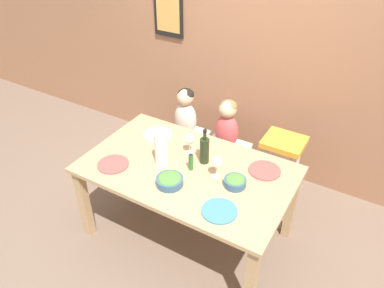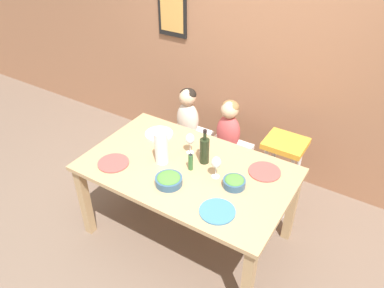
{
  "view_description": "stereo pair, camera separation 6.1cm",
  "coord_description": "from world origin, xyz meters",
  "px_view_note": "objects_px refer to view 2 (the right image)",
  "views": [
    {
      "loc": [
        1.18,
        -1.93,
        2.54
      ],
      "look_at": [
        0.0,
        0.07,
        0.92
      ],
      "focal_mm": 35.0,
      "sensor_mm": 36.0,
      "label": 1
    },
    {
      "loc": [
        1.23,
        -1.9,
        2.54
      ],
      "look_at": [
        0.0,
        0.07,
        0.92
      ],
      "focal_mm": 35.0,
      "sensor_mm": 36.0,
      "label": 2
    }
  ],
  "objects_px": {
    "person_child_center": "(229,124)",
    "dinner_plate_back_left": "(159,134)",
    "dinner_plate_back_right": "(264,172)",
    "wine_glass_far": "(190,139)",
    "paper_towel_roll": "(161,148)",
    "salad_bowl_small": "(234,182)",
    "wine_glass_near": "(216,163)",
    "chair_right_highchair": "(283,157)",
    "chair_far_left": "(188,140)",
    "person_child_left": "(188,111)",
    "chair_far_center": "(227,154)",
    "dinner_plate_front_right": "(217,211)",
    "wine_bottle": "(205,150)",
    "salad_bowl_large": "(169,180)",
    "dinner_plate_front_left": "(113,163)"
  },
  "relations": [
    {
      "from": "person_child_center",
      "to": "dinner_plate_back_left",
      "type": "xyz_separation_m",
      "value": [
        -0.44,
        -0.48,
        0.02
      ]
    },
    {
      "from": "person_child_center",
      "to": "dinner_plate_back_right",
      "type": "distance_m",
      "value": 0.74
    },
    {
      "from": "wine_glass_far",
      "to": "dinner_plate_back_right",
      "type": "height_order",
      "value": "wine_glass_far"
    },
    {
      "from": "paper_towel_roll",
      "to": "salad_bowl_small",
      "type": "relative_size",
      "value": 1.64
    },
    {
      "from": "wine_glass_near",
      "to": "wine_glass_far",
      "type": "xyz_separation_m",
      "value": [
        -0.32,
        0.16,
        0.0
      ]
    },
    {
      "from": "chair_right_highchair",
      "to": "chair_far_left",
      "type": "bearing_deg",
      "value": 180.0
    },
    {
      "from": "person_child_left",
      "to": "salad_bowl_small",
      "type": "xyz_separation_m",
      "value": [
        0.87,
        -0.75,
        0.05
      ]
    },
    {
      "from": "person_child_left",
      "to": "salad_bowl_small",
      "type": "bearing_deg",
      "value": -40.46
    },
    {
      "from": "chair_right_highchair",
      "to": "salad_bowl_small",
      "type": "height_order",
      "value": "salad_bowl_small"
    },
    {
      "from": "chair_far_center",
      "to": "chair_far_left",
      "type": "bearing_deg",
      "value": 180.0
    },
    {
      "from": "wine_glass_near",
      "to": "dinner_plate_front_right",
      "type": "relative_size",
      "value": 0.74
    },
    {
      "from": "wine_bottle",
      "to": "paper_towel_roll",
      "type": "height_order",
      "value": "wine_bottle"
    },
    {
      "from": "person_child_left",
      "to": "wine_glass_near",
      "type": "bearing_deg",
      "value": -45.67
    },
    {
      "from": "chair_right_highchair",
      "to": "wine_glass_near",
      "type": "height_order",
      "value": "wine_glass_near"
    },
    {
      "from": "wine_bottle",
      "to": "salad_bowl_large",
      "type": "distance_m",
      "value": 0.38
    },
    {
      "from": "paper_towel_roll",
      "to": "salad_bowl_large",
      "type": "xyz_separation_m",
      "value": [
        0.2,
        -0.19,
        -0.1
      ]
    },
    {
      "from": "dinner_plate_front_left",
      "to": "paper_towel_roll",
      "type": "bearing_deg",
      "value": 35.69
    },
    {
      "from": "chair_right_highchair",
      "to": "paper_towel_roll",
      "type": "height_order",
      "value": "paper_towel_roll"
    },
    {
      "from": "dinner_plate_back_left",
      "to": "dinner_plate_back_right",
      "type": "distance_m",
      "value": 0.99
    },
    {
      "from": "dinner_plate_front_right",
      "to": "chair_right_highchair",
      "type": "bearing_deg",
      "value": 84.71
    },
    {
      "from": "chair_far_center",
      "to": "chair_right_highchair",
      "type": "xyz_separation_m",
      "value": [
        0.55,
        0.0,
        0.18
      ]
    },
    {
      "from": "wine_bottle",
      "to": "dinner_plate_front_left",
      "type": "relative_size",
      "value": 1.21
    },
    {
      "from": "dinner_plate_front_left",
      "to": "chair_far_center",
      "type": "bearing_deg",
      "value": 63.97
    },
    {
      "from": "wine_glass_near",
      "to": "dinner_plate_front_left",
      "type": "relative_size",
      "value": 0.74
    },
    {
      "from": "chair_far_center",
      "to": "dinner_plate_front_right",
      "type": "distance_m",
      "value": 1.19
    },
    {
      "from": "wine_glass_far",
      "to": "dinner_plate_back_left",
      "type": "relative_size",
      "value": 0.74
    },
    {
      "from": "chair_far_left",
      "to": "dinner_plate_front_right",
      "type": "xyz_separation_m",
      "value": [
        0.9,
        -1.04,
        0.35
      ]
    },
    {
      "from": "salad_bowl_large",
      "to": "dinner_plate_back_left",
      "type": "bearing_deg",
      "value": 132.24
    },
    {
      "from": "dinner_plate_front_left",
      "to": "dinner_plate_back_left",
      "type": "bearing_deg",
      "value": 83.82
    },
    {
      "from": "chair_far_center",
      "to": "dinner_plate_back_left",
      "type": "xyz_separation_m",
      "value": [
        -0.44,
        -0.48,
        0.35
      ]
    },
    {
      "from": "wine_bottle",
      "to": "dinner_plate_front_right",
      "type": "bearing_deg",
      "value": -50.56
    },
    {
      "from": "dinner_plate_back_right",
      "to": "chair_right_highchair",
      "type": "bearing_deg",
      "value": 90.78
    },
    {
      "from": "wine_glass_near",
      "to": "chair_right_highchair",
      "type": "bearing_deg",
      "value": 68.61
    },
    {
      "from": "wine_glass_far",
      "to": "salad_bowl_large",
      "type": "relative_size",
      "value": 0.9
    },
    {
      "from": "chair_far_center",
      "to": "salad_bowl_large",
      "type": "distance_m",
      "value": 1.05
    },
    {
      "from": "person_child_center",
      "to": "salad_bowl_small",
      "type": "xyz_separation_m",
      "value": [
        0.43,
        -0.75,
        0.05
      ]
    },
    {
      "from": "salad_bowl_small",
      "to": "dinner_plate_back_left",
      "type": "bearing_deg",
      "value": 163.16
    },
    {
      "from": "chair_far_center",
      "to": "paper_towel_roll",
      "type": "distance_m",
      "value": 0.94
    },
    {
      "from": "dinner_plate_front_left",
      "to": "dinner_plate_back_left",
      "type": "relative_size",
      "value": 1.0
    },
    {
      "from": "paper_towel_roll",
      "to": "wine_glass_far",
      "type": "relative_size",
      "value": 1.49
    },
    {
      "from": "chair_right_highchair",
      "to": "person_child_left",
      "type": "bearing_deg",
      "value": 179.93
    },
    {
      "from": "wine_bottle",
      "to": "salad_bowl_small",
      "type": "relative_size",
      "value": 1.81
    },
    {
      "from": "chair_right_highchair",
      "to": "wine_bottle",
      "type": "height_order",
      "value": "wine_bottle"
    },
    {
      "from": "salad_bowl_large",
      "to": "salad_bowl_small",
      "type": "xyz_separation_m",
      "value": [
        0.42,
        0.23,
        0.0
      ]
    },
    {
      "from": "wine_bottle",
      "to": "salad_bowl_small",
      "type": "bearing_deg",
      "value": -21.77
    },
    {
      "from": "chair_right_highchair",
      "to": "wine_bottle",
      "type": "xyz_separation_m",
      "value": [
        -0.45,
        -0.61,
        0.28
      ]
    },
    {
      "from": "chair_far_center",
      "to": "salad_bowl_large",
      "type": "bearing_deg",
      "value": -89.27
    },
    {
      "from": "person_child_center",
      "to": "dinner_plate_back_left",
      "type": "relative_size",
      "value": 2.03
    },
    {
      "from": "chair_far_center",
      "to": "person_child_center",
      "type": "relative_size",
      "value": 0.94
    },
    {
      "from": "paper_towel_roll",
      "to": "dinner_plate_front_right",
      "type": "distance_m",
      "value": 0.7
    }
  ]
}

